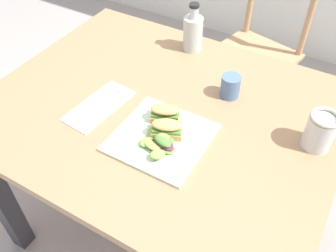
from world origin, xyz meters
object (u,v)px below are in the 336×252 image
at_px(plate_lunch, 161,138).
at_px(sandwich_half_front, 167,128).
at_px(fork_on_napkin, 103,102).
at_px(bottle_cold_brew, 193,34).
at_px(mason_jar_iced_tea, 320,132).
at_px(chair_wooden_far, 257,52).
at_px(dining_table, 161,133).
at_px(cup_extra_side, 230,86).
at_px(sandwich_half_back, 165,113).

bearing_deg(plate_lunch, sandwich_half_front, 51.40).
bearing_deg(fork_on_napkin, bottle_cold_brew, 76.79).
height_order(fork_on_napkin, mason_jar_iced_tea, mason_jar_iced_tea).
relative_size(chair_wooden_far, plate_lunch, 3.20).
xyz_separation_m(sandwich_half_front, bottle_cold_brew, (-0.16, 0.47, 0.03)).
relative_size(dining_table, sandwich_half_front, 11.07).
distance_m(chair_wooden_far, cup_extra_side, 0.83).
xyz_separation_m(sandwich_half_back, cup_extra_side, (0.12, 0.22, 0.00)).
xyz_separation_m(chair_wooden_far, mason_jar_iced_tea, (0.43, -0.83, 0.35)).
distance_m(dining_table, fork_on_napkin, 0.23).
height_order(chair_wooden_far, plate_lunch, chair_wooden_far).
relative_size(chair_wooden_far, mason_jar_iced_tea, 7.33).
bearing_deg(dining_table, mason_jar_iced_tea, 9.37).
height_order(chair_wooden_far, cup_extra_side, chair_wooden_far).
xyz_separation_m(bottle_cold_brew, mason_jar_iced_tea, (0.55, -0.28, -0.01)).
relative_size(dining_table, chair_wooden_far, 1.32).
bearing_deg(fork_on_napkin, dining_table, 26.28).
relative_size(mason_jar_iced_tea, cup_extra_side, 1.52).
relative_size(chair_wooden_far, sandwich_half_back, 8.39).
bearing_deg(fork_on_napkin, plate_lunch, -9.28).
xyz_separation_m(plate_lunch, fork_on_napkin, (-0.25, 0.04, 0.00)).
distance_m(bottle_cold_brew, mason_jar_iced_tea, 0.62).
bearing_deg(plate_lunch, sandwich_half_back, 110.94).
bearing_deg(dining_table, fork_on_napkin, -153.72).
distance_m(fork_on_napkin, cup_extra_side, 0.43).
height_order(plate_lunch, bottle_cold_brew, bottle_cold_brew).
relative_size(plate_lunch, sandwich_half_back, 2.62).
bearing_deg(bottle_cold_brew, sandwich_half_front, -71.40).
xyz_separation_m(chair_wooden_far, sandwich_half_back, (0.00, -0.97, 0.33)).
distance_m(dining_table, chair_wooden_far, 0.93).
distance_m(bottle_cold_brew, cup_extra_side, 0.31).
bearing_deg(cup_extra_side, plate_lunch, -108.23).
xyz_separation_m(chair_wooden_far, sandwich_half_front, (0.04, -1.02, 0.33)).
relative_size(sandwich_half_back, bottle_cold_brew, 0.55).
xyz_separation_m(dining_table, chair_wooden_far, (0.05, 0.91, -0.16)).
bearing_deg(mason_jar_iced_tea, cup_extra_side, 164.69).
height_order(bottle_cold_brew, cup_extra_side, bottle_cold_brew).
distance_m(dining_table, mason_jar_iced_tea, 0.52).
bearing_deg(bottle_cold_brew, chair_wooden_far, 77.87).
xyz_separation_m(sandwich_half_back, fork_on_napkin, (-0.22, -0.03, -0.03)).
xyz_separation_m(plate_lunch, mason_jar_iced_tea, (0.41, 0.21, 0.05)).
bearing_deg(sandwich_half_back, dining_table, 131.76).
xyz_separation_m(dining_table, mason_jar_iced_tea, (0.48, 0.08, 0.18)).
height_order(dining_table, bottle_cold_brew, bottle_cold_brew).
relative_size(sandwich_half_back, cup_extra_side, 1.32).
distance_m(sandwich_half_front, fork_on_napkin, 0.26).
relative_size(dining_table, bottle_cold_brew, 6.07).
bearing_deg(mason_jar_iced_tea, plate_lunch, -153.09).
xyz_separation_m(sandwich_half_back, bottle_cold_brew, (-0.12, 0.41, 0.03)).
bearing_deg(cup_extra_side, chair_wooden_far, 99.31).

